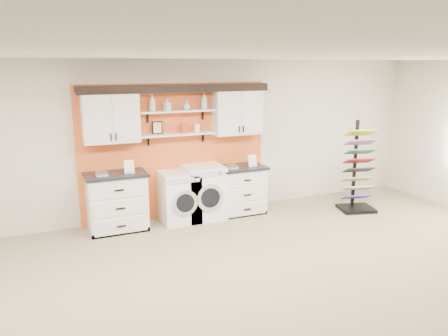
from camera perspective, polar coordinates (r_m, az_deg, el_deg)
name	(u,v)px	position (r m, az deg, el deg)	size (l,w,h in m)	color
floor	(291,332)	(4.88, 8.75, -20.37)	(10.00, 10.00, 0.00)	#998867
ceiling	(302,53)	(4.08, 10.16, 14.58)	(10.00, 10.00, 0.00)	white
wall_back	(175,140)	(7.85, -6.45, 3.69)	(10.00, 10.00, 0.00)	beige
accent_panel	(176,151)	(7.85, -6.34, 2.21)	(3.40, 0.07, 2.40)	#DD5E25
upper_cabinet_left	(111,117)	(7.34, -14.60, 6.47)	(0.90, 0.35, 0.84)	white
upper_cabinet_right	(237,111)	(7.99, 1.74, 7.41)	(0.90, 0.35, 0.84)	white
shelf_lower	(178,134)	(7.64, -6.04, 4.42)	(1.32, 0.28, 0.03)	white
shelf_upper	(177,111)	(7.59, -6.11, 7.41)	(1.32, 0.28, 0.03)	white
crown_molding	(177,87)	(7.57, -6.22, 10.41)	(3.30, 0.41, 0.13)	black
picture_frame	(157,128)	(7.57, -8.71, 5.22)	(0.18, 0.02, 0.22)	black
canister_red	(183,128)	(7.65, -5.34, 5.18)	(0.11, 0.11, 0.16)	red
canister_cream	(197,128)	(7.73, -3.57, 5.22)	(0.10, 0.10, 0.14)	silver
base_cabinet_left	(117,202)	(7.47, -13.80, -4.31)	(1.00, 0.66, 0.98)	white
base_cabinet_right	(240,189)	(8.13, 2.12, -2.81)	(0.91, 0.66, 0.89)	white
washer	(179,197)	(7.71, -5.88, -3.76)	(0.64, 0.71, 0.89)	white
dryer	(203,192)	(7.84, -2.71, -3.13)	(0.69, 0.71, 0.96)	white
sample_rack	(357,183)	(8.61, 17.02, -1.83)	(0.73, 0.65, 1.71)	black
soap_bottle_a	(152,103)	(7.46, -9.34, 8.40)	(0.11, 0.11, 0.28)	silver
soap_bottle_b	(167,105)	(7.53, -7.44, 8.22)	(0.09, 0.09, 0.20)	silver
soap_bottle_c	(187,105)	(7.63, -4.92, 8.16)	(0.12, 0.12, 0.15)	silver
soap_bottle_d	(204,101)	(7.73, -2.61, 8.76)	(0.11, 0.11, 0.29)	silver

